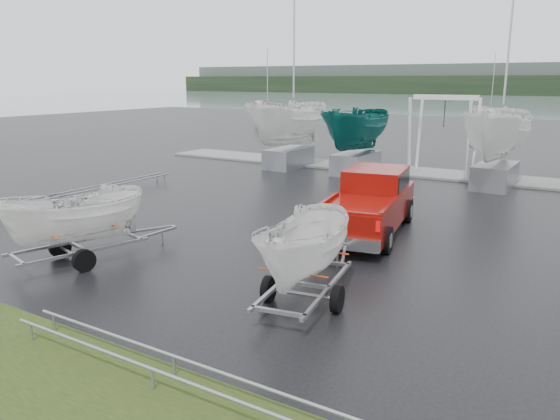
% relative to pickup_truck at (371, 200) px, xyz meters
% --- Properties ---
extents(ground_plane, '(120.00, 120.00, 0.00)m').
position_rel_pickup_truck_xyz_m(ground_plane, '(-3.26, -0.98, -1.04)').
color(ground_plane, black).
rests_on(ground_plane, ground).
extents(dock, '(30.00, 3.00, 0.12)m').
position_rel_pickup_truck_xyz_m(dock, '(-3.26, 12.02, -0.99)').
color(dock, gray).
rests_on(dock, ground).
extents(pickup_truck, '(3.03, 6.24, 1.99)m').
position_rel_pickup_truck_xyz_m(pickup_truck, '(0.00, 0.00, 0.00)').
color(pickup_truck, maroon).
rests_on(pickup_truck, ground).
extents(trailer_hitched, '(1.87, 3.75, 4.55)m').
position_rel_pickup_truck_xyz_m(trailer_hitched, '(1.13, -6.40, 1.44)').
color(trailer_hitched, gray).
rests_on(trailer_hitched, ground).
extents(trailer_parked, '(2.09, 3.78, 4.53)m').
position_rel_pickup_truck_xyz_m(trailer_parked, '(-5.50, -7.22, 1.43)').
color(trailer_parked, gray).
rests_on(trailer_parked, ground).
extents(boat_hoist, '(3.30, 2.18, 4.12)m').
position_rel_pickup_truck_xyz_m(boat_hoist, '(-1.07, 12.02, 1.63)').
color(boat_hoist, silver).
rests_on(boat_hoist, ground).
extents(keelboat_0, '(2.69, 3.20, 10.87)m').
position_rel_pickup_truck_xyz_m(keelboat_0, '(-9.13, 10.02, 3.25)').
color(keelboat_0, gray).
rests_on(keelboat_0, ground).
extents(keelboat_1, '(2.36, 3.20, 7.38)m').
position_rel_pickup_truck_xyz_m(keelboat_1, '(-5.09, 10.22, 2.70)').
color(keelboat_1, gray).
rests_on(keelboat_1, ground).
extents(keelboat_2, '(2.60, 3.20, 10.77)m').
position_rel_pickup_truck_xyz_m(keelboat_2, '(1.99, 10.02, 3.10)').
color(keelboat_2, gray).
rests_on(keelboat_2, ground).
extents(mast_rack_0, '(0.56, 6.50, 0.06)m').
position_rel_pickup_truck_xyz_m(mast_rack_0, '(-12.26, 0.02, -0.69)').
color(mast_rack_0, gray).
rests_on(mast_rack_0, ground).
extents(mast_rack_2, '(7.00, 0.56, 0.06)m').
position_rel_pickup_truck_xyz_m(mast_rack_2, '(0.74, -10.48, -0.69)').
color(mast_rack_2, gray).
rests_on(mast_rack_2, ground).
extents(moored_boat_0, '(3.59, 3.59, 11.33)m').
position_rel_pickup_truck_xyz_m(moored_boat_0, '(-24.28, 31.07, -1.03)').
color(moored_boat_0, silver).
rests_on(moored_boat_0, ground).
extents(moored_boat_1, '(3.83, 3.84, 11.59)m').
position_rel_pickup_truck_xyz_m(moored_boat_1, '(-7.41, 56.20, -1.03)').
color(moored_boat_1, silver).
rests_on(moored_boat_1, ground).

